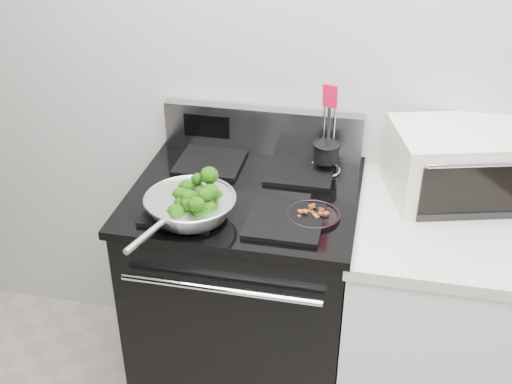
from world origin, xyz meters
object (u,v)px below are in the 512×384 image
(skillet, at_px, (190,205))
(utensil_holder, at_px, (326,156))
(gas_range, at_px, (246,293))
(bacon_plate, at_px, (313,213))
(toaster_oven, at_px, (456,164))

(skillet, distance_m, utensil_holder, 0.56)
(gas_range, xyz_separation_m, skillet, (-0.13, -0.21, 0.51))
(gas_range, xyz_separation_m, bacon_plate, (0.25, -0.12, 0.48))
(bacon_plate, bearing_deg, skillet, -167.33)
(gas_range, distance_m, utensil_holder, 0.62)
(skillet, bearing_deg, toaster_oven, 41.12)
(toaster_oven, bearing_deg, utensil_holder, 161.45)
(gas_range, relative_size, toaster_oven, 2.24)
(skillet, bearing_deg, bacon_plate, 29.62)
(utensil_holder, distance_m, toaster_oven, 0.45)
(utensil_holder, bearing_deg, toaster_oven, 12.35)
(gas_range, bearing_deg, toaster_oven, 13.40)
(skillet, height_order, bacon_plate, skillet)
(toaster_oven, bearing_deg, gas_range, 177.81)
(gas_range, bearing_deg, bacon_plate, -25.71)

